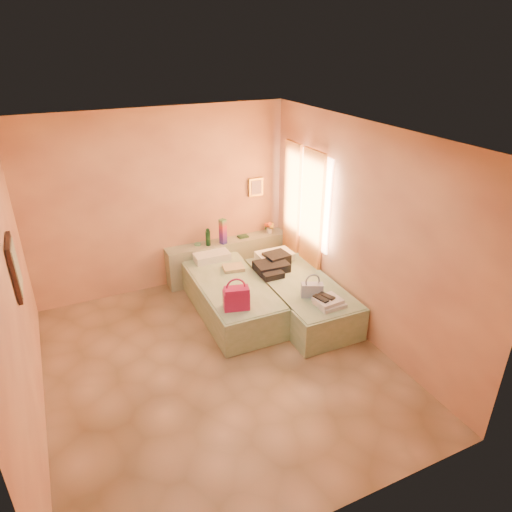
{
  "coord_description": "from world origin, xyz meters",
  "views": [
    {
      "loc": [
        -1.5,
        -4.28,
        3.7
      ],
      "look_at": [
        0.91,
        0.85,
        0.93
      ],
      "focal_mm": 32.0,
      "sensor_mm": 36.0,
      "label": 1
    }
  ],
  "objects_px": {
    "flower_vase": "(269,227)",
    "towel_stack": "(330,302)",
    "blue_handbag": "(312,290)",
    "headboard_ledge": "(228,258)",
    "bed_left": "(231,297)",
    "bed_right": "(299,297)",
    "green_book": "(243,236)",
    "water_bottle": "(208,237)",
    "magenta_handbag": "(236,298)"
  },
  "relations": [
    {
      "from": "bed_right",
      "to": "flower_vase",
      "type": "height_order",
      "value": "flower_vase"
    },
    {
      "from": "water_bottle",
      "to": "magenta_handbag",
      "type": "distance_m",
      "value": 1.72
    },
    {
      "from": "bed_right",
      "to": "green_book",
      "type": "relative_size",
      "value": 12.17
    },
    {
      "from": "blue_handbag",
      "to": "towel_stack",
      "type": "distance_m",
      "value": 0.33
    },
    {
      "from": "headboard_ledge",
      "to": "water_bottle",
      "type": "bearing_deg",
      "value": -173.2
    },
    {
      "from": "blue_handbag",
      "to": "headboard_ledge",
      "type": "bearing_deg",
      "value": 128.88
    },
    {
      "from": "green_book",
      "to": "magenta_handbag",
      "type": "xyz_separation_m",
      "value": [
        -0.86,
        -1.75,
        -0.01
      ]
    },
    {
      "from": "flower_vase",
      "to": "towel_stack",
      "type": "xyz_separation_m",
      "value": [
        -0.22,
        -2.19,
        -0.22
      ]
    },
    {
      "from": "flower_vase",
      "to": "towel_stack",
      "type": "distance_m",
      "value": 2.22
    },
    {
      "from": "bed_right",
      "to": "magenta_handbag",
      "type": "relative_size",
      "value": 6.02
    },
    {
      "from": "flower_vase",
      "to": "blue_handbag",
      "type": "bearing_deg",
      "value": -99.04
    },
    {
      "from": "water_bottle",
      "to": "headboard_ledge",
      "type": "bearing_deg",
      "value": 6.8
    },
    {
      "from": "bed_right",
      "to": "blue_handbag",
      "type": "relative_size",
      "value": 6.84
    },
    {
      "from": "headboard_ledge",
      "to": "green_book",
      "type": "distance_m",
      "value": 0.45
    },
    {
      "from": "water_bottle",
      "to": "flower_vase",
      "type": "height_order",
      "value": "water_bottle"
    },
    {
      "from": "bed_left",
      "to": "towel_stack",
      "type": "xyz_separation_m",
      "value": [
        0.93,
        -1.15,
        0.3
      ]
    },
    {
      "from": "water_bottle",
      "to": "green_book",
      "type": "xyz_separation_m",
      "value": [
        0.63,
        0.06,
        -0.12
      ]
    },
    {
      "from": "headboard_ledge",
      "to": "flower_vase",
      "type": "relative_size",
      "value": 8.82
    },
    {
      "from": "flower_vase",
      "to": "magenta_handbag",
      "type": "relative_size",
      "value": 0.7
    },
    {
      "from": "bed_left",
      "to": "blue_handbag",
      "type": "bearing_deg",
      "value": -43.78
    },
    {
      "from": "green_book",
      "to": "towel_stack",
      "type": "height_order",
      "value": "green_book"
    },
    {
      "from": "water_bottle",
      "to": "green_book",
      "type": "distance_m",
      "value": 0.65
    },
    {
      "from": "headboard_ledge",
      "to": "bed_left",
      "type": "relative_size",
      "value": 1.02
    },
    {
      "from": "headboard_ledge",
      "to": "flower_vase",
      "type": "distance_m",
      "value": 0.89
    },
    {
      "from": "headboard_ledge",
      "to": "blue_handbag",
      "type": "height_order",
      "value": "blue_handbag"
    },
    {
      "from": "headboard_ledge",
      "to": "blue_handbag",
      "type": "relative_size",
      "value": 7.01
    },
    {
      "from": "bed_left",
      "to": "green_book",
      "type": "relative_size",
      "value": 12.17
    },
    {
      "from": "green_book",
      "to": "towel_stack",
      "type": "relative_size",
      "value": 0.47
    },
    {
      "from": "bed_left",
      "to": "water_bottle",
      "type": "bearing_deg",
      "value": 89.0
    },
    {
      "from": "headboard_ledge",
      "to": "water_bottle",
      "type": "relative_size",
      "value": 7.57
    },
    {
      "from": "bed_right",
      "to": "flower_vase",
      "type": "bearing_deg",
      "value": 81.41
    },
    {
      "from": "water_bottle",
      "to": "towel_stack",
      "type": "bearing_deg",
      "value": -67.42
    },
    {
      "from": "water_bottle",
      "to": "blue_handbag",
      "type": "bearing_deg",
      "value": -66.22
    },
    {
      "from": "bed_right",
      "to": "blue_handbag",
      "type": "bearing_deg",
      "value": -96.55
    },
    {
      "from": "flower_vase",
      "to": "towel_stack",
      "type": "relative_size",
      "value": 0.66
    },
    {
      "from": "bed_left",
      "to": "magenta_handbag",
      "type": "bearing_deg",
      "value": -105.15
    },
    {
      "from": "bed_right",
      "to": "bed_left",
      "type": "bearing_deg",
      "value": 155.35
    },
    {
      "from": "magenta_handbag",
      "to": "towel_stack",
      "type": "relative_size",
      "value": 0.95
    },
    {
      "from": "headboard_ledge",
      "to": "water_bottle",
      "type": "xyz_separation_m",
      "value": [
        -0.34,
        -0.04,
        0.46
      ]
    },
    {
      "from": "towel_stack",
      "to": "headboard_ledge",
      "type": "bearing_deg",
      "value": 104.19
    },
    {
      "from": "water_bottle",
      "to": "bed_left",
      "type": "bearing_deg",
      "value": -91.9
    },
    {
      "from": "towel_stack",
      "to": "bed_right",
      "type": "bearing_deg",
      "value": 92.49
    },
    {
      "from": "bed_left",
      "to": "headboard_ledge",
      "type": "bearing_deg",
      "value": 71.24
    },
    {
      "from": "blue_handbag",
      "to": "towel_stack",
      "type": "bearing_deg",
      "value": -50.02
    },
    {
      "from": "water_bottle",
      "to": "magenta_handbag",
      "type": "xyz_separation_m",
      "value": [
        -0.23,
        -1.69,
        -0.13
      ]
    },
    {
      "from": "green_book",
      "to": "magenta_handbag",
      "type": "bearing_deg",
      "value": -118.08
    },
    {
      "from": "magenta_handbag",
      "to": "blue_handbag",
      "type": "relative_size",
      "value": 1.14
    },
    {
      "from": "green_book",
      "to": "blue_handbag",
      "type": "relative_size",
      "value": 0.56
    },
    {
      "from": "bed_right",
      "to": "towel_stack",
      "type": "distance_m",
      "value": 0.78
    },
    {
      "from": "bed_right",
      "to": "flower_vase",
      "type": "relative_size",
      "value": 8.61
    }
  ]
}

